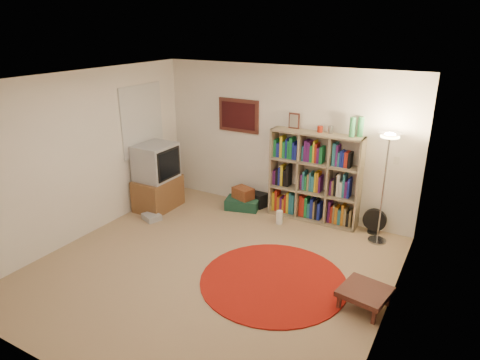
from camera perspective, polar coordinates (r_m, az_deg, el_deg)
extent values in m
cube|color=#9E7F5C|center=(5.94, -3.77, -11.70)|extent=(4.50, 4.50, 0.02)
cube|color=white|center=(5.08, -4.44, 13.17)|extent=(4.50, 4.50, 0.02)
cube|color=silver|center=(7.28, 5.79, 5.22)|extent=(4.50, 0.02, 2.50)
cube|color=silver|center=(3.89, -23.01, -10.51)|extent=(4.50, 0.02, 2.50)
cube|color=silver|center=(6.84, -20.13, 3.05)|extent=(0.02, 4.50, 2.50)
cube|color=silver|center=(4.62, 20.13, -5.12)|extent=(0.02, 4.50, 2.50)
cube|color=#411C16|center=(7.54, -0.18, 8.59)|extent=(0.78, 0.04, 0.58)
cube|color=#3F0C0F|center=(7.52, -0.26, 8.56)|extent=(0.66, 0.01, 0.46)
cube|color=white|center=(7.62, -12.92, 7.81)|extent=(0.03, 1.00, 1.20)
cube|color=beige|center=(6.77, 20.13, 2.45)|extent=(0.08, 0.01, 0.12)
cube|color=#89785B|center=(7.40, 9.70, -4.90)|extent=(1.50, 0.44, 0.03)
cube|color=#89785B|center=(6.91, 10.42, 6.19)|extent=(1.50, 0.44, 0.03)
cube|color=#89785B|center=(7.38, 4.68, 1.41)|extent=(0.03, 0.43, 1.50)
cube|color=#89785B|center=(6.94, 15.75, -0.57)|extent=(0.03, 0.43, 1.50)
cube|color=#89785B|center=(7.31, 10.58, 0.93)|extent=(1.50, 0.03, 1.50)
cube|color=#89785B|center=(7.20, 8.17, 0.79)|extent=(0.03, 0.41, 1.44)
cube|color=#89785B|center=(7.05, 11.95, 0.11)|extent=(0.03, 0.41, 1.44)
cube|color=#89785B|center=(7.21, 9.92, -1.42)|extent=(1.44, 0.41, 0.03)
cube|color=#89785B|center=(7.04, 10.17, 2.37)|extent=(1.44, 0.41, 0.03)
cube|color=gold|center=(7.52, 4.69, -2.70)|extent=(0.05, 0.17, 0.33)
cube|color=#AB2618|center=(7.49, 5.03, -2.56)|extent=(0.04, 0.17, 0.38)
cube|color=#C37218|center=(7.50, 5.34, -3.06)|extent=(0.04, 0.17, 0.26)
cube|color=#501861|center=(7.48, 5.67, -3.13)|extent=(0.04, 0.17, 0.26)
cube|color=#C37218|center=(7.47, 5.96, -3.26)|extent=(0.04, 0.17, 0.24)
cube|color=#AB2618|center=(7.44, 6.24, -3.04)|extent=(0.03, 0.17, 0.32)
cube|color=gold|center=(7.42, 6.55, -2.91)|extent=(0.04, 0.17, 0.37)
cube|color=teal|center=(7.40, 6.88, -2.94)|extent=(0.05, 0.17, 0.38)
cube|color=teal|center=(7.39, 7.23, -3.13)|extent=(0.05, 0.17, 0.35)
cube|color=#501861|center=(7.36, 4.79, 0.47)|extent=(0.05, 0.17, 0.24)
cube|color=black|center=(7.34, 5.15, 0.50)|extent=(0.04, 0.17, 0.27)
cube|color=navy|center=(7.31, 5.47, 0.61)|extent=(0.04, 0.17, 0.31)
cube|color=gold|center=(7.29, 5.79, 0.73)|extent=(0.04, 0.17, 0.36)
cube|color=black|center=(7.29, 6.13, 0.35)|extent=(0.05, 0.17, 0.28)
cube|color=black|center=(7.25, 6.53, 0.64)|extent=(0.05, 0.17, 0.37)
cube|color=#187A3A|center=(7.20, 4.91, 4.31)|extent=(0.05, 0.17, 0.30)
cube|color=navy|center=(7.19, 5.31, 4.05)|extent=(0.05, 0.17, 0.25)
cube|color=gold|center=(7.15, 5.71, 4.47)|extent=(0.05, 0.17, 0.37)
cube|color=#187A3A|center=(7.14, 6.08, 4.07)|extent=(0.05, 0.17, 0.28)
cube|color=navy|center=(7.12, 6.41, 4.24)|extent=(0.03, 0.17, 0.34)
cube|color=#187A3A|center=(7.11, 6.65, 4.08)|extent=(0.03, 0.17, 0.31)
cube|color=#187A3A|center=(7.09, 6.99, 4.24)|extent=(0.05, 0.17, 0.36)
cube|color=navy|center=(7.08, 7.30, 3.93)|extent=(0.03, 0.17, 0.30)
cube|color=navy|center=(7.07, 7.60, 3.70)|extent=(0.05, 0.17, 0.25)
cube|color=#AB2618|center=(7.34, 8.24, -3.28)|extent=(0.04, 0.17, 0.37)
cube|color=#AB2618|center=(7.33, 8.57, -3.46)|extent=(0.04, 0.17, 0.34)
cube|color=#187A3A|center=(7.32, 8.94, -3.51)|extent=(0.05, 0.17, 0.34)
cube|color=teal|center=(7.32, 9.29, -3.88)|extent=(0.04, 0.17, 0.26)
cube|color=navy|center=(7.29, 9.68, -3.64)|extent=(0.05, 0.17, 0.35)
cube|color=olive|center=(7.28, 9.98, -3.85)|extent=(0.03, 0.17, 0.31)
cube|color=black|center=(7.26, 10.26, -3.77)|extent=(0.04, 0.17, 0.34)
cube|color=navy|center=(7.26, 10.59, -4.03)|extent=(0.05, 0.17, 0.29)
cube|color=#501861|center=(7.18, 8.36, -0.13)|extent=(0.03, 0.17, 0.26)
cube|color=teal|center=(7.16, 8.65, 0.04)|extent=(0.04, 0.17, 0.31)
cube|color=#187A3A|center=(7.16, 8.93, -0.29)|extent=(0.04, 0.17, 0.24)
cube|color=olive|center=(7.14, 9.23, -0.18)|extent=(0.03, 0.17, 0.28)
cube|color=teal|center=(7.13, 9.49, -0.12)|extent=(0.03, 0.17, 0.31)
cube|color=teal|center=(7.12, 9.81, -0.40)|extent=(0.05, 0.17, 0.26)
cube|color=gold|center=(7.09, 10.18, -0.15)|extent=(0.03, 0.17, 0.34)
cube|color=#C37218|center=(7.09, 10.45, -0.23)|extent=(0.04, 0.17, 0.33)
cube|color=#501861|center=(7.08, 10.72, -0.50)|extent=(0.03, 0.17, 0.27)
cube|color=teal|center=(7.03, 8.55, 3.58)|extent=(0.03, 0.17, 0.26)
cube|color=#501861|center=(7.00, 8.88, 3.91)|extent=(0.05, 0.17, 0.36)
cube|color=#501861|center=(6.99, 9.28, 3.78)|extent=(0.05, 0.17, 0.34)
cube|color=#187A3A|center=(6.98, 9.65, 3.49)|extent=(0.04, 0.17, 0.28)
cube|color=gold|center=(6.96, 9.97, 3.76)|extent=(0.03, 0.17, 0.36)
cube|color=#AB2618|center=(6.95, 10.24, 3.56)|extent=(0.03, 0.17, 0.32)
cube|color=#501861|center=(6.95, 10.53, 3.26)|extent=(0.04, 0.17, 0.26)
cube|color=#187A3A|center=(6.93, 10.91, 3.28)|extent=(0.05, 0.17, 0.28)
cube|color=#501861|center=(7.20, 11.93, -4.03)|extent=(0.04, 0.17, 0.37)
cube|color=#AB2618|center=(7.21, 12.22, -4.39)|extent=(0.04, 0.17, 0.28)
cube|color=olive|center=(7.19, 12.52, -4.30)|extent=(0.03, 0.17, 0.32)
cube|color=#C37218|center=(7.18, 12.83, -4.48)|extent=(0.05, 0.17, 0.29)
cube|color=teal|center=(7.18, 13.22, -4.69)|extent=(0.05, 0.17, 0.25)
cube|color=#C37218|center=(7.15, 13.62, -4.40)|extent=(0.04, 0.17, 0.36)
cube|color=olive|center=(7.15, 13.94, -4.66)|extent=(0.04, 0.17, 0.30)
cube|color=black|center=(7.15, 14.26, -4.96)|extent=(0.04, 0.17, 0.24)
cube|color=olive|center=(7.14, 14.59, -4.88)|extent=(0.03, 0.17, 0.28)
cube|color=#501861|center=(7.04, 12.15, -0.87)|extent=(0.03, 0.17, 0.25)
cube|color=olive|center=(7.03, 12.42, -0.90)|extent=(0.03, 0.17, 0.25)
cube|color=black|center=(7.00, 12.74, -0.60)|extent=(0.04, 0.17, 0.34)
cube|color=silver|center=(6.99, 13.09, -0.56)|extent=(0.04, 0.17, 0.37)
cube|color=silver|center=(7.00, 13.41, -1.10)|extent=(0.05, 0.17, 0.24)
cube|color=teal|center=(6.96, 13.80, -0.63)|extent=(0.03, 0.17, 0.39)
cube|color=#501861|center=(6.97, 14.08, -1.10)|extent=(0.04, 0.17, 0.28)
cube|color=navy|center=(6.96, 14.40, -1.00)|extent=(0.03, 0.17, 0.32)
cube|color=teal|center=(6.86, 12.57, 3.39)|extent=(0.05, 0.17, 0.37)
cube|color=#501861|center=(6.85, 12.93, 3.21)|extent=(0.03, 0.17, 0.34)
cube|color=teal|center=(6.86, 13.16, 2.75)|extent=(0.03, 0.17, 0.24)
cube|color=navy|center=(6.85, 13.44, 2.79)|extent=(0.03, 0.17, 0.26)
cube|color=navy|center=(6.84, 13.72, 2.70)|extent=(0.03, 0.17, 0.25)
cube|color=#AB2618|center=(6.83, 14.09, 2.65)|extent=(0.05, 0.17, 0.25)
cube|color=black|center=(6.82, 14.50, 2.57)|extent=(0.04, 0.17, 0.25)
cube|color=#411C16|center=(7.04, 7.23, 7.84)|extent=(0.18, 0.02, 0.26)
cube|color=gray|center=(7.03, 7.18, 7.82)|extent=(0.14, 0.01, 0.20)
cylinder|color=#9F210E|center=(6.89, 10.62, 6.68)|extent=(0.09, 0.09, 0.10)
cylinder|color=#97989B|center=(6.84, 11.99, 6.57)|extent=(0.08, 0.08, 0.12)
cylinder|color=#3A9858|center=(6.69, 14.74, 6.84)|extent=(0.09, 0.09, 0.30)
cylinder|color=#3A9858|center=(6.73, 15.80, 6.83)|extent=(0.09, 0.09, 0.30)
cylinder|color=#97989B|center=(6.89, 17.78, -7.67)|extent=(0.34, 0.34, 0.03)
cylinder|color=#97989B|center=(6.57, 18.53, -1.45)|extent=(0.03, 0.03, 1.58)
cone|color=#97989B|center=(6.32, 19.36, 5.44)|extent=(0.41, 0.41, 0.13)
cylinder|color=#FFD88C|center=(6.32, 19.36, 5.48)|extent=(0.33, 0.33, 0.02)
cylinder|color=black|center=(7.14, 17.35, -6.59)|extent=(0.20, 0.20, 0.03)
cylinder|color=black|center=(7.10, 17.43, -5.95)|extent=(0.04, 0.04, 0.15)
cylinder|color=black|center=(7.03, 17.51, -5.09)|extent=(0.36, 0.10, 0.36)
cube|color=brown|center=(7.73, -10.87, -1.72)|extent=(0.56, 0.81, 0.56)
cube|color=#9F9FA4|center=(7.53, -11.16, 2.42)|extent=(0.56, 0.67, 0.62)
cube|color=black|center=(7.36, -9.45, 2.10)|extent=(0.02, 0.58, 0.51)
cube|color=black|center=(7.36, -9.42, 2.10)|extent=(0.02, 0.51, 0.45)
cube|color=#9F9FA4|center=(7.38, -11.69, -4.84)|extent=(0.36, 0.33, 0.10)
cube|color=#143729|center=(7.63, 0.33, -3.16)|extent=(0.66, 0.51, 0.19)
cube|color=brown|center=(7.58, 0.42, -1.75)|extent=(0.41, 0.34, 0.20)
cube|color=black|center=(7.77, 2.51, -2.44)|extent=(0.45, 0.41, 0.26)
cylinder|color=white|center=(7.09, 5.28, -4.98)|extent=(0.11, 0.11, 0.23)
cylinder|color=maroon|center=(5.67, 4.47, -13.23)|extent=(1.89, 1.89, 0.02)
cube|color=#411C16|center=(5.31, 16.31, -14.10)|extent=(0.60, 0.60, 0.06)
cube|color=#411C16|center=(5.28, 13.08, -15.52)|extent=(0.05, 0.05, 0.19)
cube|color=#411C16|center=(5.15, 17.42, -16.96)|extent=(0.05, 0.05, 0.19)
cube|color=#411C16|center=(5.60, 15.06, -13.41)|extent=(0.05, 0.05, 0.19)
cube|color=#411C16|center=(5.48, 19.16, -14.69)|extent=(0.05, 0.05, 0.19)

